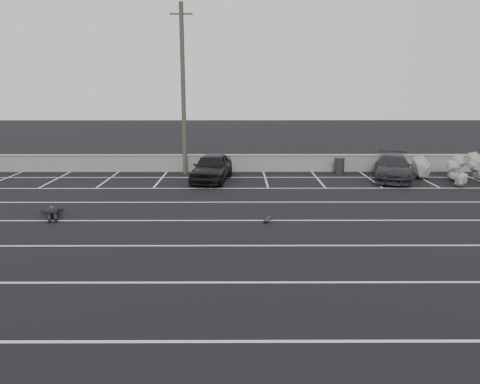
{
  "coord_description": "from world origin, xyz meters",
  "views": [
    {
      "loc": [
        -0.55,
        -14.78,
        5.17
      ],
      "look_at": [
        -0.49,
        3.7,
        1.0
      ],
      "focal_mm": 35.0,
      "sensor_mm": 36.0,
      "label": 1
    }
  ],
  "objects_px": {
    "utility_pole": "(183,90)",
    "riprap_pile": "(473,173)",
    "trash_bin": "(339,166)",
    "skateboard": "(267,219)",
    "car_left": "(212,167)",
    "car_right": "(393,168)",
    "person": "(52,209)"
  },
  "relations": [
    {
      "from": "utility_pole",
      "to": "riprap_pile",
      "type": "height_order",
      "value": "utility_pole"
    },
    {
      "from": "trash_bin",
      "to": "riprap_pile",
      "type": "relative_size",
      "value": 0.18
    },
    {
      "from": "trash_bin",
      "to": "skateboard",
      "type": "relative_size",
      "value": 1.37
    },
    {
      "from": "car_left",
      "to": "car_right",
      "type": "relative_size",
      "value": 0.94
    },
    {
      "from": "car_right",
      "to": "skateboard",
      "type": "height_order",
      "value": "car_right"
    },
    {
      "from": "trash_bin",
      "to": "skateboard",
      "type": "bearing_deg",
      "value": -116.03
    },
    {
      "from": "person",
      "to": "skateboard",
      "type": "distance_m",
      "value": 8.88
    },
    {
      "from": "car_left",
      "to": "trash_bin",
      "type": "height_order",
      "value": "car_left"
    },
    {
      "from": "car_right",
      "to": "person",
      "type": "height_order",
      "value": "car_right"
    },
    {
      "from": "car_left",
      "to": "trash_bin",
      "type": "xyz_separation_m",
      "value": [
        7.61,
        2.12,
        -0.28
      ]
    },
    {
      "from": "trash_bin",
      "to": "riprap_pile",
      "type": "bearing_deg",
      "value": -19.4
    },
    {
      "from": "trash_bin",
      "to": "riprap_pile",
      "type": "height_order",
      "value": "riprap_pile"
    },
    {
      "from": "car_right",
      "to": "trash_bin",
      "type": "height_order",
      "value": "car_right"
    },
    {
      "from": "car_right",
      "to": "trash_bin",
      "type": "distance_m",
      "value": 3.21
    },
    {
      "from": "car_left",
      "to": "person",
      "type": "height_order",
      "value": "car_left"
    },
    {
      "from": "car_right",
      "to": "person",
      "type": "xyz_separation_m",
      "value": [
        -16.45,
        -7.48,
        -0.46
      ]
    },
    {
      "from": "person",
      "to": "utility_pole",
      "type": "bearing_deg",
      "value": 42.56
    },
    {
      "from": "riprap_pile",
      "to": "skateboard",
      "type": "xyz_separation_m",
      "value": [
        -11.89,
        -7.74,
        -0.43
      ]
    },
    {
      "from": "car_left",
      "to": "utility_pole",
      "type": "xyz_separation_m",
      "value": [
        -1.74,
        2.2,
        4.21
      ]
    },
    {
      "from": "car_right",
      "to": "trash_bin",
      "type": "xyz_separation_m",
      "value": [
        -2.65,
        1.8,
        -0.2
      ]
    },
    {
      "from": "car_right",
      "to": "trash_bin",
      "type": "relative_size",
      "value": 4.94
    },
    {
      "from": "riprap_pile",
      "to": "person",
      "type": "relative_size",
      "value": 2.11
    },
    {
      "from": "trash_bin",
      "to": "skateboard",
      "type": "xyz_separation_m",
      "value": [
        -4.97,
        -10.18,
        -0.43
      ]
    },
    {
      "from": "car_left",
      "to": "skateboard",
      "type": "bearing_deg",
      "value": -63.15
    },
    {
      "from": "utility_pole",
      "to": "person",
      "type": "xyz_separation_m",
      "value": [
        -4.46,
        -9.35,
        -4.74
      ]
    },
    {
      "from": "person",
      "to": "skateboard",
      "type": "bearing_deg",
      "value": -27.77
    },
    {
      "from": "skateboard",
      "to": "trash_bin",
      "type": "bearing_deg",
      "value": 80.74
    },
    {
      "from": "utility_pole",
      "to": "riprap_pile",
      "type": "xyz_separation_m",
      "value": [
        16.26,
        -2.51,
        -4.49
      ]
    },
    {
      "from": "car_right",
      "to": "person",
      "type": "bearing_deg",
      "value": -139.43
    },
    {
      "from": "utility_pole",
      "to": "trash_bin",
      "type": "height_order",
      "value": "utility_pole"
    },
    {
      "from": "car_left",
      "to": "person",
      "type": "xyz_separation_m",
      "value": [
        -6.2,
        -7.16,
        -0.53
      ]
    },
    {
      "from": "car_left",
      "to": "utility_pole",
      "type": "height_order",
      "value": "utility_pole"
    }
  ]
}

